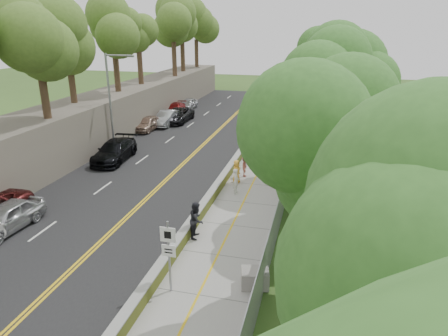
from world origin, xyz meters
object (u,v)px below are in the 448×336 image
object	(u,v)px
car_0	(6,217)
person_far	(276,141)
painter_0	(236,171)
construction_barrel	(297,138)
streetlight	(112,96)
signpost	(169,249)
concrete_block	(255,278)

from	to	relation	value
car_0	person_far	world-z (taller)	person_far
painter_0	person_far	size ratio (longest dim) A/B	0.85
construction_barrel	streetlight	bearing A→B (deg)	-158.01
signpost	construction_barrel	bearing A→B (deg)	81.95
person_far	construction_barrel	bearing A→B (deg)	-134.90
painter_0	car_0	bearing A→B (deg)	140.37
signpost	painter_0	xyz separation A→B (m)	(0.06, 12.04, -1.12)
signpost	person_far	world-z (taller)	signpost
person_far	concrete_block	bearing A→B (deg)	74.29
construction_barrel	car_0	size ratio (longest dim) A/B	0.19
streetlight	car_0	xyz separation A→B (m)	(1.46, -14.33, -3.86)
signpost	construction_barrel	world-z (taller)	signpost
painter_0	construction_barrel	bearing A→B (deg)	-8.70
construction_barrel	concrete_block	size ratio (longest dim) A/B	0.75
streetlight	concrete_block	bearing A→B (deg)	-47.18
car_0	painter_0	size ratio (longest dim) A/B	2.71
signpost	painter_0	world-z (taller)	signpost
car_0	painter_0	xyz separation A→B (m)	(10.11, 9.35, 0.07)
streetlight	signpost	bearing A→B (deg)	-55.92
concrete_block	person_far	xyz separation A→B (m)	(-1.47, 18.59, 0.57)
concrete_block	painter_0	size ratio (longest dim) A/B	0.70
construction_barrel	painter_0	size ratio (longest dim) A/B	0.53
car_0	construction_barrel	bearing A→B (deg)	60.36
concrete_block	construction_barrel	bearing A→B (deg)	89.92
concrete_block	car_0	distance (m)	13.37
painter_0	person_far	xyz separation A→B (m)	(1.69, 7.67, 0.15)
signpost	concrete_block	xyz separation A→B (m)	(3.22, 1.12, -1.54)
signpost	car_0	bearing A→B (deg)	165.02
construction_barrel	signpost	bearing A→B (deg)	-98.05
streetlight	painter_0	bearing A→B (deg)	-23.25
streetlight	construction_barrel	world-z (taller)	streetlight
streetlight	construction_barrel	size ratio (longest dim) A/B	9.54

